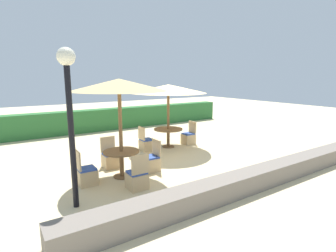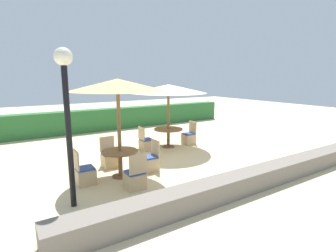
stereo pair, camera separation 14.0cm
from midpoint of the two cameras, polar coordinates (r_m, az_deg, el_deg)
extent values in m
plane|color=beige|center=(9.70, 1.53, -5.78)|extent=(40.00, 40.00, 0.00)
cube|color=#2D6B33|center=(14.35, -11.05, 1.69)|extent=(13.00, 0.70, 1.10)
cube|color=slate|center=(7.12, 18.56, -10.58)|extent=(10.00, 0.56, 0.48)
cylinder|color=black|center=(5.75, -20.88, -2.62)|extent=(0.12, 0.12, 3.00)
sphere|color=silver|center=(5.63, -22.02, 13.86)|extent=(0.36, 0.36, 0.36)
cylinder|color=brown|center=(10.21, -0.34, 1.89)|extent=(0.10, 0.10, 2.38)
cone|color=tan|center=(10.10, -0.35, 8.12)|extent=(2.94, 2.94, 0.32)
cylinder|color=brown|center=(10.45, -0.33, -4.48)|extent=(0.48, 0.48, 0.03)
cylinder|color=brown|center=(10.37, -0.33, -2.70)|extent=(0.12, 0.12, 0.70)
cylinder|color=brown|center=(10.29, -0.34, -0.70)|extent=(1.13, 1.13, 0.04)
cube|color=tan|center=(9.96, -5.07, -4.20)|extent=(0.46, 0.46, 0.40)
cube|color=#2D4CA8|center=(9.90, -5.09, -2.94)|extent=(0.42, 0.42, 0.05)
cube|color=tan|center=(9.75, -6.20, -1.58)|extent=(0.04, 0.46, 0.48)
cube|color=tan|center=(10.93, 4.06, -2.84)|extent=(0.46, 0.46, 0.40)
cube|color=#2D4CA8|center=(10.87, 4.07, -1.68)|extent=(0.42, 0.42, 0.05)
cube|color=tan|center=(10.95, 4.97, -0.20)|extent=(0.04, 0.46, 0.48)
cylinder|color=brown|center=(7.21, -10.83, -1.03)|extent=(0.10, 0.10, 2.62)
cone|color=tan|center=(7.07, -11.18, 8.79)|extent=(2.58, 2.58, 0.32)
cylinder|color=brown|center=(7.58, -10.48, -10.68)|extent=(0.48, 0.48, 0.03)
cylinder|color=brown|center=(7.46, -10.57, -8.26)|extent=(0.12, 0.12, 0.71)
cylinder|color=brown|center=(7.35, -10.67, -5.51)|extent=(0.99, 0.99, 0.04)
cube|color=tan|center=(8.34, -12.82, -7.42)|extent=(0.46, 0.46, 0.40)
cube|color=#2D4CA8|center=(8.27, -12.89, -5.94)|extent=(0.42, 0.42, 0.05)
cube|color=tan|center=(8.39, -13.46, -3.84)|extent=(0.46, 0.04, 0.48)
cube|color=tan|center=(7.85, -4.37, -8.32)|extent=(0.46, 0.46, 0.40)
cube|color=#2D4CA8|center=(7.78, -4.39, -6.75)|extent=(0.42, 0.42, 0.05)
cube|color=tan|center=(7.80, -3.06, -4.65)|extent=(0.04, 0.46, 0.48)
cube|color=tan|center=(6.72, -7.40, -11.74)|extent=(0.46, 0.46, 0.40)
cube|color=#2D4CA8|center=(6.64, -7.45, -9.95)|extent=(0.42, 0.42, 0.05)
cube|color=tan|center=(6.37, -6.68, -8.30)|extent=(0.46, 0.04, 0.48)
cube|color=tan|center=(7.23, -17.72, -10.52)|extent=(0.46, 0.46, 0.40)
cube|color=#2D4CA8|center=(7.16, -17.82, -8.84)|extent=(0.42, 0.42, 0.05)
cube|color=tan|center=(7.03, -19.60, -7.03)|extent=(0.04, 0.46, 0.48)
camera|label=1|loc=(0.07, -90.40, -0.08)|focal=28.00mm
camera|label=2|loc=(0.07, 89.60, 0.08)|focal=28.00mm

